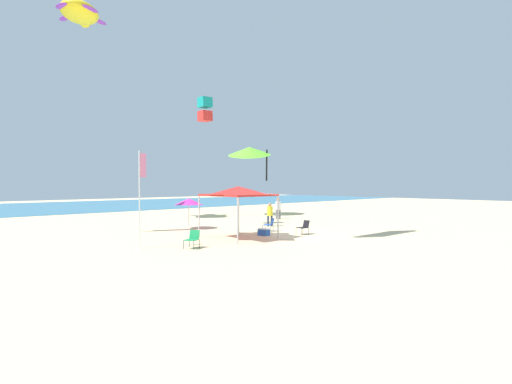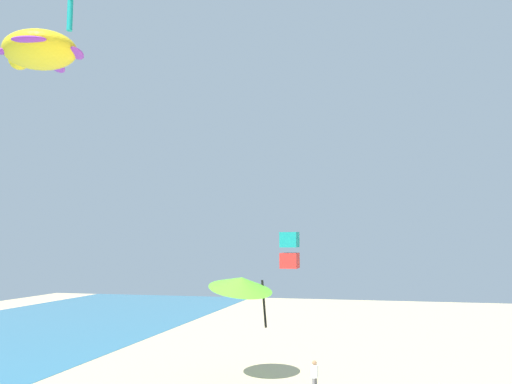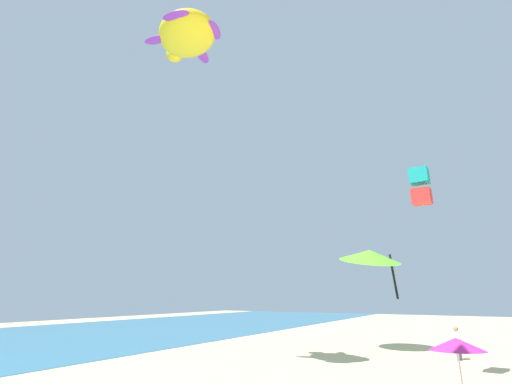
# 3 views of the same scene
# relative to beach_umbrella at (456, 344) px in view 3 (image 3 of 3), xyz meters

# --- Properties ---
(ocean_strip) EXTENTS (120.00, 27.99, 0.02)m
(ocean_strip) POSITION_rel_beach_umbrella_xyz_m (2.09, 31.53, -1.77)
(ocean_strip) COLOR teal
(ocean_strip) RESTS_ON ground
(beach_umbrella) EXTENTS (1.89, 1.88, 2.03)m
(beach_umbrella) POSITION_rel_beach_umbrella_xyz_m (0.00, 0.00, 0.00)
(beach_umbrella) COLOR silver
(beach_umbrella) RESTS_ON ground
(person_watching_sky) EXTENTS (0.46, 0.42, 1.78)m
(person_watching_sky) POSITION_rel_beach_umbrella_xyz_m (9.04, 0.56, -0.73)
(person_watching_sky) COLOR slate
(person_watching_sky) RESTS_ON ground
(kite_turtle_yellow) EXTENTS (4.51, 4.54, 1.40)m
(kite_turtle_yellow) POSITION_rel_beach_umbrella_xyz_m (-3.41, 10.46, 14.75)
(kite_turtle_yellow) COLOR yellow
(kite_box_teal) EXTENTS (0.83, 0.81, 1.67)m
(kite_box_teal) POSITION_rel_beach_umbrella_xyz_m (1.79, 0.71, 6.39)
(kite_box_teal) COLOR teal
(kite_delta_lime) EXTENTS (5.73, 5.72, 3.66)m
(kite_delta_lime) POSITION_rel_beach_umbrella_xyz_m (9.97, 5.22, 4.26)
(kite_delta_lime) COLOR #66D82D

